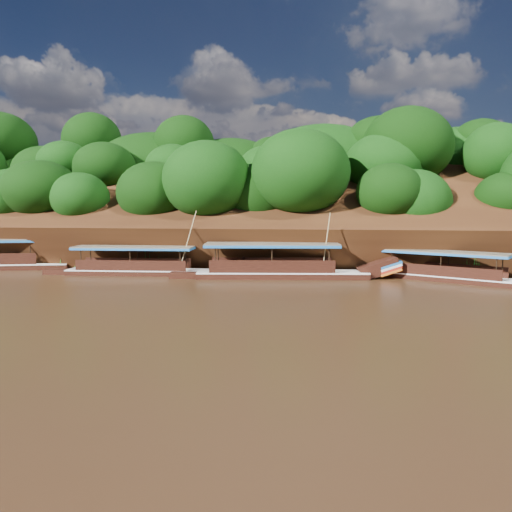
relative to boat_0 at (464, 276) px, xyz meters
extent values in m
plane|color=black|center=(-12.10, -6.93, -0.50)|extent=(160.00, 160.00, 0.00)
cube|color=black|center=(-12.10, 9.07, 3.00)|extent=(120.00, 16.12, 13.64)
cube|color=black|center=(-12.10, 19.07, -0.50)|extent=(120.00, 24.00, 12.00)
ellipsoid|color=#103D0A|center=(-42.10, 15.07, 8.50)|extent=(20.00, 10.00, 8.00)
ellipsoid|color=#103D0A|center=(-18.10, 8.07, 3.00)|extent=(18.00, 8.00, 6.40)
ellipsoid|color=#103D0A|center=(-12.10, 16.07, 8.70)|extent=(24.00, 11.00, 8.40)
cube|color=black|center=(-0.61, 0.35, -0.50)|extent=(10.96, 7.43, 0.81)
cube|color=silver|center=(-0.61, 0.35, -0.11)|extent=(10.99, 7.48, 0.09)
cube|color=#4F4838|center=(-1.23, 0.70, 1.67)|extent=(8.94, 6.44, 0.11)
cube|color=#1A61AD|center=(-1.23, 0.70, 1.56)|extent=(8.94, 6.44, 0.16)
cube|color=black|center=(-13.33, 0.44, -0.50)|extent=(13.33, 4.05, 0.98)
cube|color=silver|center=(-13.33, 0.44, -0.03)|extent=(13.34, 4.12, 0.11)
cube|color=black|center=(-6.00, 1.38, 0.27)|extent=(3.32, 2.19, 1.85)
cube|color=#1A61AD|center=(-5.19, 1.48, 0.59)|extent=(1.84, 2.07, 0.67)
cube|color=#AB2213|center=(-5.19, 1.48, 0.22)|extent=(1.84, 2.07, 0.67)
cube|color=#4F4838|center=(-14.14, 0.34, 2.14)|extent=(10.55, 4.05, 0.13)
cube|color=#1A61AD|center=(-14.14, 0.34, 2.01)|extent=(10.55, 4.05, 0.20)
cylinder|color=tan|center=(-9.99, 0.21, 2.29)|extent=(0.62, 0.52, 4.56)
cube|color=black|center=(-24.66, 0.53, -0.50)|extent=(12.47, 2.87, 0.84)
cube|color=silver|center=(-24.66, 0.53, -0.10)|extent=(12.47, 2.94, 0.09)
cube|color=black|center=(-17.72, 1.00, 0.16)|extent=(3.00, 1.73, 1.66)
cube|color=#1A61AD|center=(-16.95, 1.05, 0.44)|extent=(1.62, 1.70, 0.62)
cube|color=#AB2213|center=(-16.95, 1.05, 0.12)|extent=(1.62, 1.70, 0.62)
cube|color=#4F4838|center=(-25.43, 0.48, 1.76)|extent=(9.81, 3.01, 0.11)
cube|color=#1A61AD|center=(-25.43, 0.48, 1.64)|extent=(9.81, 3.01, 0.17)
cylinder|color=tan|center=(-20.91, 0.60, 2.37)|extent=(1.14, 1.32, 4.65)
cube|color=black|center=(-32.04, 3.94, 0.27)|extent=(3.41, 2.54, 1.84)
cube|color=#1A61AD|center=(-31.26, 4.15, 0.60)|extent=(2.01, 2.24, 0.66)
cube|color=#AB2213|center=(-31.26, 4.15, 0.23)|extent=(2.01, 2.24, 0.66)
cone|color=#206B1A|center=(-32.41, 2.89, 0.34)|extent=(1.50, 1.50, 1.68)
cone|color=#206B1A|center=(-24.58, 2.49, 0.34)|extent=(1.50, 1.50, 1.69)
cone|color=#206B1A|center=(-18.12, 2.46, 0.24)|extent=(1.50, 1.50, 1.48)
cone|color=#206B1A|center=(-10.81, 2.51, 0.27)|extent=(1.50, 1.50, 1.54)
cone|color=#206B1A|center=(-5.21, 2.93, 0.59)|extent=(1.50, 1.50, 2.18)
cone|color=#206B1A|center=(1.00, 2.22, 0.31)|extent=(1.50, 1.50, 1.63)
camera|label=1|loc=(-9.66, -37.81, 4.94)|focal=35.00mm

